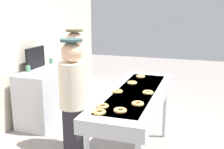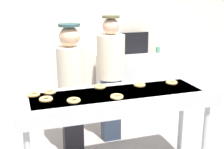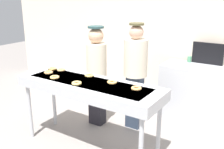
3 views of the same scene
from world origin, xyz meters
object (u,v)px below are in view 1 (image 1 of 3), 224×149
(glazed_donut_0, at_px, (120,110))
(glazed_donut_3, at_px, (132,83))
(glazed_donut_6, at_px, (148,92))
(glazed_donut_4, at_px, (117,91))
(glazed_donut_7, at_px, (102,106))
(fryer_conveyor, at_px, (135,98))
(glazed_donut_1, at_px, (138,104))
(worker_baker, at_px, (73,99))
(worker_assistant, at_px, (76,81))
(paper_cup_0, at_px, (28,69))
(paper_cup_1, at_px, (51,61))
(prep_counter, at_px, (50,94))
(glazed_donut_2, at_px, (99,112))
(menu_display, at_px, (35,58))
(glazed_donut_5, at_px, (141,76))

(glazed_donut_0, distance_m, glazed_donut_3, 1.04)
(glazed_donut_0, distance_m, glazed_donut_6, 0.68)
(glazed_donut_4, xyz_separation_m, glazed_donut_7, (-0.54, -0.01, 0.00))
(fryer_conveyor, distance_m, glazed_donut_1, 0.51)
(worker_baker, distance_m, worker_assistant, 0.63)
(fryer_conveyor, xyz_separation_m, paper_cup_0, (0.73, 2.04, 0.07))
(paper_cup_1, bearing_deg, glazed_donut_3, -121.74)
(prep_counter, bearing_deg, glazed_donut_0, -133.53)
(glazed_donut_4, distance_m, glazed_donut_7, 0.54)
(fryer_conveyor, bearing_deg, worker_assistant, 75.95)
(glazed_donut_2, distance_m, worker_assistant, 1.30)
(glazed_donut_3, bearing_deg, glazed_donut_4, 170.46)
(glazed_donut_6, relative_size, prep_counter, 0.10)
(prep_counter, bearing_deg, worker_assistant, -131.12)
(glazed_donut_6, relative_size, worker_assistant, 0.08)
(glazed_donut_2, bearing_deg, paper_cup_0, 50.23)
(glazed_donut_3, relative_size, glazed_donut_4, 1.00)
(glazed_donut_3, xyz_separation_m, paper_cup_1, (1.19, 1.92, -0.03))
(glazed_donut_4, xyz_separation_m, worker_baker, (-0.22, 0.48, -0.08))
(glazed_donut_7, bearing_deg, menu_display, 48.09)
(prep_counter, bearing_deg, menu_display, 90.00)
(fryer_conveyor, relative_size, glazed_donut_6, 15.82)
(glazed_donut_3, distance_m, worker_assistant, 0.79)
(glazed_donut_2, bearing_deg, prep_counter, 41.96)
(paper_cup_1, bearing_deg, menu_display, 174.35)
(glazed_donut_6, distance_m, paper_cup_1, 2.69)
(glazed_donut_5, bearing_deg, fryer_conveyor, -172.62)
(fryer_conveyor, relative_size, paper_cup_0, 19.84)
(worker_baker, bearing_deg, glazed_donut_7, 44.85)
(worker_baker, xyz_separation_m, prep_counter, (1.39, 1.17, -0.47))
(glazed_donut_4, distance_m, worker_baker, 0.53)
(glazed_donut_0, xyz_separation_m, glazed_donut_4, (0.60, 0.21, 0.00))
(fryer_conveyor, relative_size, glazed_donut_1, 15.82)
(paper_cup_0, xyz_separation_m, menu_display, (0.30, 0.05, 0.14))
(glazed_donut_1, xyz_separation_m, paper_cup_1, (1.97, 2.18, -0.03))
(worker_baker, bearing_deg, prep_counter, -152.25)
(fryer_conveyor, height_order, menu_display, menu_display)
(glazed_donut_3, bearing_deg, fryer_conveyor, -158.19)
(glazed_donut_5, bearing_deg, glazed_donut_2, 177.27)
(menu_display, bearing_deg, paper_cup_0, -171.39)
(glazed_donut_4, height_order, menu_display, menu_display)
(fryer_conveyor, xyz_separation_m, worker_assistant, (0.23, 0.91, 0.08))
(glazed_donut_0, bearing_deg, menu_display, 50.04)
(glazed_donut_4, xyz_separation_m, prep_counter, (1.17, 1.64, -0.55))
(fryer_conveyor, distance_m, glazed_donut_0, 0.73)
(glazed_donut_1, bearing_deg, prep_counter, 52.44)
(glazed_donut_4, bearing_deg, fryer_conveyor, -56.08)
(worker_baker, bearing_deg, glazed_donut_1, 68.73)
(glazed_donut_3, relative_size, glazed_donut_6, 1.00)
(glazed_donut_0, xyz_separation_m, menu_display, (1.76, 2.10, 0.11))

